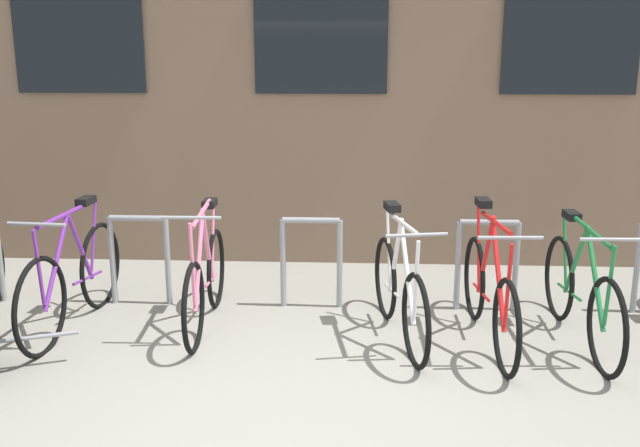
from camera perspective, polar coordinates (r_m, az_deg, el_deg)
The scene contains 8 objects.
ground_plane at distance 4.60m, azimuth -1.98°, elevation -14.88°, with size 42.00×42.00×0.00m, color gray.
storefront_building at distance 9.79m, azimuth 0.85°, elevation 17.03°, with size 28.00×5.15×5.49m.
bike_rack at distance 6.17m, azimuth -0.70°, elevation -2.39°, with size 6.54×0.05×0.80m.
bicycle_purple at distance 6.09m, azimuth -19.01°, elevation -4.19°, with size 0.44×1.78×1.02m.
bicycle_green at distance 5.82m, azimuth 20.00°, elevation -5.30°, with size 0.44×1.79×0.98m.
bicycle_red at distance 5.63m, azimuth 13.27°, elevation -5.42°, with size 0.44×1.79×1.07m.
bicycle_pink at distance 5.87m, azimuth -9.08°, elevation -4.46°, with size 0.44×1.65×1.03m.
bicycle_white at distance 5.59m, azimuth 6.32°, elevation -5.34°, with size 0.47×1.64×1.03m.
Camera 1 is at (0.36, -4.01, 2.22)m, focal length 40.33 mm.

